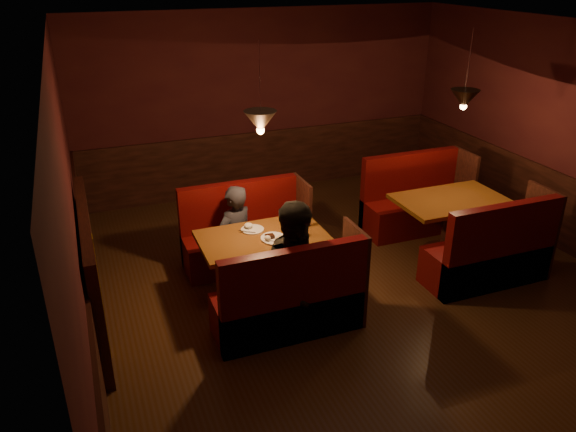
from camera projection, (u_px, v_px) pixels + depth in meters
name	position (u px, v px, depth m)	size (l,w,h in m)	color
room	(343.00, 211.00, 6.10)	(6.02, 7.02, 2.92)	#45260E
main_table	(264.00, 250.00, 6.28)	(1.41, 0.86, 0.99)	brown
main_bench_far	(245.00, 239.00, 7.07)	(1.55, 0.55, 1.06)	#4D0608
main_bench_near	(292.00, 305.00, 5.71)	(1.55, 0.55, 1.06)	#4D0608
second_table	(449.00, 213.00, 7.21)	(1.38, 0.88, 0.78)	brown
second_bench_far	(414.00, 205.00, 8.01)	(1.53, 0.57, 1.09)	#4D0608
second_bench_near	(492.00, 257.00, 6.61)	(1.53, 0.57, 1.09)	#4D0608
diner_a	(234.00, 217.00, 6.70)	(0.54, 0.36, 1.49)	#24242B
diner_b	(299.00, 251.00, 5.63)	(0.85, 0.66, 1.75)	black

